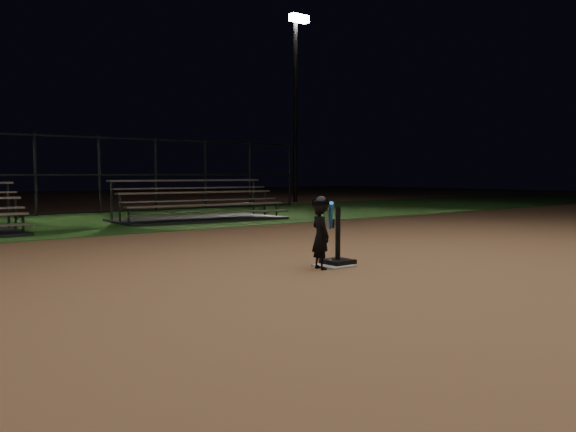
% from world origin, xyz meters
% --- Properties ---
extents(ground, '(80.00, 80.00, 0.00)m').
position_xyz_m(ground, '(0.00, 0.00, 0.00)').
color(ground, '#A06E48').
rests_on(ground, ground).
extents(grass_strip, '(60.00, 8.00, 0.01)m').
position_xyz_m(grass_strip, '(0.00, 10.00, 0.01)').
color(grass_strip, '#244C18').
rests_on(grass_strip, ground).
extents(home_plate, '(0.45, 0.45, 0.02)m').
position_xyz_m(home_plate, '(0.00, 0.00, 0.01)').
color(home_plate, beige).
rests_on(home_plate, ground).
extents(batting_tee, '(0.38, 0.38, 0.79)m').
position_xyz_m(batting_tee, '(0.12, 0.05, 0.17)').
color(batting_tee, black).
rests_on(batting_tee, home_plate).
extents(child_batter, '(0.44, 0.55, 1.00)m').
position_xyz_m(child_batter, '(-0.30, -0.05, 0.53)').
color(child_batter, black).
rests_on(child_batter, ground).
extents(bleacher_right, '(4.74, 2.60, 1.12)m').
position_xyz_m(bleacher_right, '(2.90, 8.39, 0.23)').
color(bleacher_right, '#BBBAC0').
rests_on(bleacher_right, ground).
extents(backstop_fence, '(20.08, 0.08, 2.50)m').
position_xyz_m(backstop_fence, '(0.00, 13.00, 1.25)').
color(backstop_fence, '#38383D').
rests_on(backstop_fence, ground).
extents(light_pole_right, '(0.90, 0.53, 8.30)m').
position_xyz_m(light_pole_right, '(12.00, 14.94, 4.95)').
color(light_pole_right, '#2D2D30').
rests_on(light_pole_right, ground).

